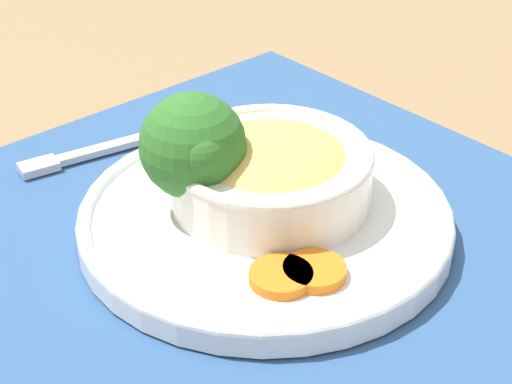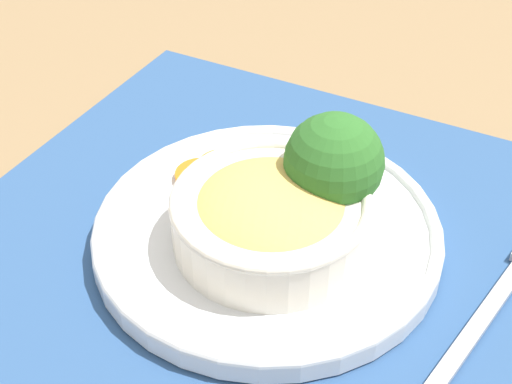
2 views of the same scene
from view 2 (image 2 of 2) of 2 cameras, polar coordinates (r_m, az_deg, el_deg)
name	(u,v)px [view 2 (image 2 of 2)]	position (r m, az deg, el deg)	size (l,w,h in m)	color
ground_plane	(267,244)	(0.58, 0.89, -4.18)	(4.00, 4.00, 0.00)	#8C704C
placemat	(267,242)	(0.58, 0.89, -4.04)	(0.52, 0.49, 0.00)	#2D5184
plate	(267,230)	(0.57, 0.90, -3.07)	(0.28, 0.28, 0.02)	silver
bowl	(271,215)	(0.54, 1.19, -1.86)	(0.15, 0.15, 0.05)	silver
broccoli_floret	(333,162)	(0.55, 6.20, 2.38)	(0.08, 0.08, 0.09)	#84AD5B
carrot_slice_near	(223,166)	(0.62, -2.69, 2.06)	(0.04, 0.04, 0.01)	orange
carrot_slice_middle	(200,176)	(0.62, -4.50, 1.29)	(0.04, 0.04, 0.01)	orange
fork	(501,292)	(0.57, 19.00, -7.60)	(0.06, 0.18, 0.01)	#B7B7BC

